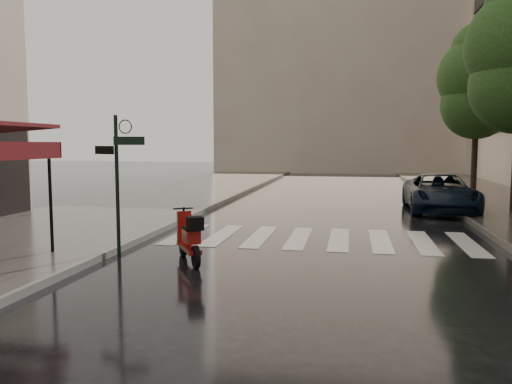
% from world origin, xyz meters
% --- Properties ---
extents(ground, '(120.00, 120.00, 0.00)m').
position_xyz_m(ground, '(0.00, 0.00, 0.00)').
color(ground, black).
rests_on(ground, ground).
extents(sidewalk_near, '(6.00, 60.00, 0.12)m').
position_xyz_m(sidewalk_near, '(-4.50, 12.00, 0.06)').
color(sidewalk_near, '#38332D').
rests_on(sidewalk_near, ground).
extents(curb_near, '(0.12, 60.00, 0.16)m').
position_xyz_m(curb_near, '(-1.45, 12.00, 0.07)').
color(curb_near, '#595651').
rests_on(curb_near, ground).
extents(curb_far, '(0.12, 60.00, 0.16)m').
position_xyz_m(curb_far, '(7.45, 12.00, 0.07)').
color(curb_far, '#595651').
rests_on(curb_far, ground).
extents(crosswalk, '(7.85, 3.20, 0.01)m').
position_xyz_m(crosswalk, '(2.98, 6.00, 0.01)').
color(crosswalk, silver).
rests_on(crosswalk, ground).
extents(signpost, '(1.17, 0.29, 3.10)m').
position_xyz_m(signpost, '(-1.19, 3.00, 1.83)').
color(signpost, black).
rests_on(signpost, ground).
extents(backdrop_building, '(22.00, 6.00, 20.00)m').
position_xyz_m(backdrop_building, '(3.00, 38.00, 10.00)').
color(backdrop_building, tan).
rests_on(backdrop_building, ground).
extents(tree_far, '(3.80, 3.80, 8.16)m').
position_xyz_m(tree_far, '(9.70, 19.00, 5.46)').
color(tree_far, black).
rests_on(tree_far, sidewalk_far).
extents(scooter, '(0.98, 1.46, 1.09)m').
position_xyz_m(scooter, '(0.47, 2.85, 0.50)').
color(scooter, black).
rests_on(scooter, ground).
extents(parked_car, '(2.33, 4.99, 1.38)m').
position_xyz_m(parked_car, '(7.00, 12.19, 0.69)').
color(parked_car, black).
rests_on(parked_car, ground).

